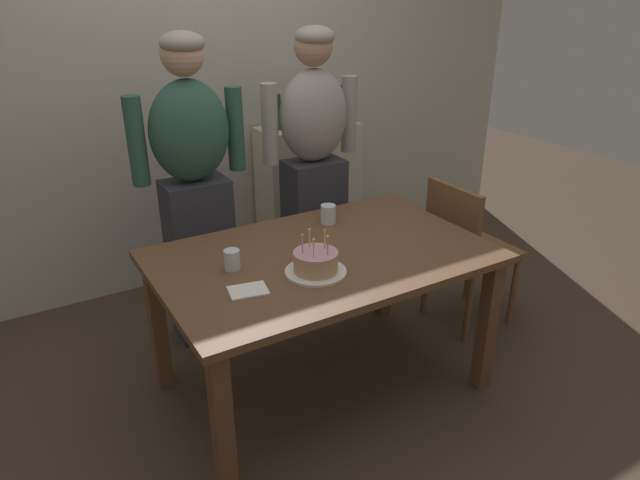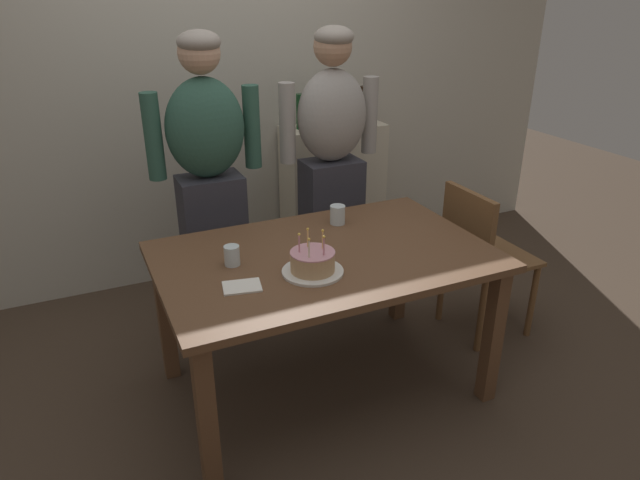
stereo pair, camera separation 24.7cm
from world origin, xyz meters
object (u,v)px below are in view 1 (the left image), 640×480
(water_glass_near, at_px, (328,214))
(napkin_stack, at_px, (248,291))
(person_man_bearded, at_px, (195,189))
(birthday_cake, at_px, (316,263))
(dining_chair, at_px, (463,243))
(person_woman_cardigan, at_px, (314,168))
(water_glass_far, at_px, (232,260))

(water_glass_near, relative_size, napkin_stack, 0.63)
(napkin_stack, distance_m, person_man_bearded, 0.94)
(birthday_cake, bearing_deg, napkin_stack, 179.70)
(birthday_cake, xyz_separation_m, dining_chair, (1.11, 0.25, -0.27))
(birthday_cake, distance_m, water_glass_near, 0.56)
(dining_chair, bearing_deg, person_woman_cardigan, 40.70)
(dining_chair, bearing_deg, water_glass_far, 91.53)
(napkin_stack, bearing_deg, water_glass_near, 34.37)
(water_glass_near, height_order, person_woman_cardigan, person_woman_cardigan)
(water_glass_far, xyz_separation_m, person_man_bearded, (0.10, 0.71, 0.09))
(birthday_cake, relative_size, person_woman_cardigan, 0.16)
(dining_chair, bearing_deg, birthday_cake, 102.77)
(water_glass_far, relative_size, person_woman_cardigan, 0.05)
(person_woman_cardigan, bearing_deg, water_glass_far, 40.93)
(water_glass_far, relative_size, napkin_stack, 0.58)
(napkin_stack, height_order, person_man_bearded, person_man_bearded)
(water_glass_near, relative_size, person_man_bearded, 0.06)
(birthday_cake, relative_size, person_man_bearded, 0.16)
(water_glass_near, xyz_separation_m, person_man_bearded, (-0.53, 0.48, 0.09))
(napkin_stack, bearing_deg, water_glass_far, 83.39)
(person_man_bearded, xyz_separation_m, dining_chair, (1.30, -0.67, -0.36))
(napkin_stack, height_order, dining_chair, dining_chair)
(birthday_cake, relative_size, water_glass_far, 2.96)
(water_glass_near, height_order, dining_chair, dining_chair)
(birthday_cake, bearing_deg, water_glass_near, 52.89)
(water_glass_far, height_order, dining_chair, dining_chair)
(water_glass_near, height_order, water_glass_far, water_glass_near)
(birthday_cake, height_order, person_man_bearded, person_man_bearded)
(person_woman_cardigan, bearing_deg, birthday_cake, 60.03)
(water_glass_near, bearing_deg, napkin_stack, -145.63)
(person_man_bearded, height_order, dining_chair, person_man_bearded)
(water_glass_far, relative_size, dining_chair, 0.10)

